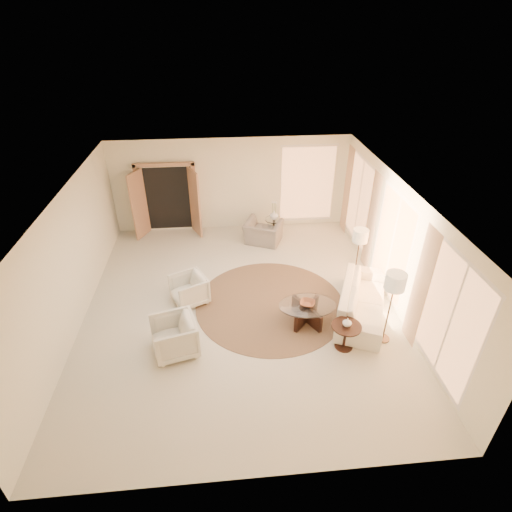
{
  "coord_description": "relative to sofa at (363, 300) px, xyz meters",
  "views": [
    {
      "loc": [
        -0.32,
        -7.24,
        5.88
      ],
      "look_at": [
        0.4,
        0.4,
        1.1
      ],
      "focal_mm": 28.0,
      "sensor_mm": 36.0,
      "label": 1
    }
  ],
  "objects": [
    {
      "name": "room",
      "position": [
        -2.7,
        0.48,
        1.05
      ],
      "size": [
        7.04,
        8.04,
        2.83
      ],
      "color": "beige",
      "rests_on": "ground"
    },
    {
      "name": "windows_right",
      "position": [
        0.75,
        0.58,
        1.0
      ],
      "size": [
        0.1,
        6.4,
        2.4
      ],
      "primitive_type": null,
      "color": "#F4A261",
      "rests_on": "room"
    },
    {
      "name": "window_back_corner",
      "position": [
        -0.4,
        4.43,
        1.0
      ],
      "size": [
        1.7,
        0.1,
        2.4
      ],
      "primitive_type": null,
      "color": "#F4A261",
      "rests_on": "room"
    },
    {
      "name": "curtains_right",
      "position": [
        0.7,
        1.48,
        0.95
      ],
      "size": [
        0.06,
        5.2,
        2.6
      ],
      "primitive_type": null,
      "color": "tan",
      "rests_on": "room"
    },
    {
      "name": "french_doors",
      "position": [
        -4.6,
        4.3,
        0.71
      ],
      "size": [
        1.95,
        0.66,
        2.16
      ],
      "color": "tan",
      "rests_on": "room"
    },
    {
      "name": "area_rug",
      "position": [
        -2.01,
        0.5,
        -0.35
      ],
      "size": [
        4.13,
        4.13,
        0.01
      ],
      "primitive_type": "cylinder",
      "rotation": [
        0.0,
        0.0,
        0.22
      ],
      "color": "#402B1C",
      "rests_on": "room"
    },
    {
      "name": "sofa",
      "position": [
        0.0,
        0.0,
        0.0
      ],
      "size": [
        1.8,
        2.59,
        0.7
      ],
      "primitive_type": "imported",
      "rotation": [
        0.0,
        0.0,
        1.17
      ],
      "color": "silver",
      "rests_on": "room"
    },
    {
      "name": "armchair_left",
      "position": [
        -3.87,
        0.78,
        0.03
      ],
      "size": [
        0.94,
        0.96,
        0.76
      ],
      "primitive_type": "imported",
      "rotation": [
        0.0,
        0.0,
        -1.13
      ],
      "color": "silver",
      "rests_on": "room"
    },
    {
      "name": "armchair_right",
      "position": [
        -4.08,
        -0.81,
        0.08
      ],
      "size": [
        0.96,
        1.0,
        0.86
      ],
      "primitive_type": "imported",
      "rotation": [
        0.0,
        0.0,
        -1.31
      ],
      "color": "silver",
      "rests_on": "room"
    },
    {
      "name": "accent_chair",
      "position": [
        -1.85,
        3.41,
        0.09
      ],
      "size": [
        1.19,
        1.01,
        0.89
      ],
      "primitive_type": "imported",
      "rotation": [
        0.0,
        0.0,
        2.73
      ],
      "color": "gray",
      "rests_on": "room"
    },
    {
      "name": "coffee_table",
      "position": [
        -1.29,
        -0.16,
        -0.07
      ],
      "size": [
        1.36,
        1.36,
        0.45
      ],
      "rotation": [
        0.0,
        0.0,
        -0.1
      ],
      "color": "black",
      "rests_on": "room"
    },
    {
      "name": "end_table",
      "position": [
        -0.68,
        -1.01,
        0.03
      ],
      "size": [
        0.59,
        0.59,
        0.56
      ],
      "rotation": [
        0.0,
        0.0,
        0.2
      ],
      "color": "black",
      "rests_on": "room"
    },
    {
      "name": "side_table",
      "position": [
        -1.51,
        3.67,
        0.02
      ],
      "size": [
        0.52,
        0.52,
        0.61
      ],
      "rotation": [
        0.0,
        0.0,
        0.42
      ],
      "color": "#2F251B",
      "rests_on": "room"
    },
    {
      "name": "floor_lamp_near",
      "position": [
        0.2,
        1.19,
        0.91
      ],
      "size": [
        0.36,
        0.36,
        1.49
      ],
      "rotation": [
        0.0,
        0.0,
        -0.07
      ],
      "color": "#2F251B",
      "rests_on": "room"
    },
    {
      "name": "floor_lamp_far",
      "position": [
        0.19,
        -0.87,
        1.05
      ],
      "size": [
        0.4,
        0.4,
        1.65
      ],
      "rotation": [
        0.0,
        0.0,
        -0.07
      ],
      "color": "#2F251B",
      "rests_on": "room"
    },
    {
      "name": "bowl",
      "position": [
        -1.29,
        -0.16,
        0.14
      ],
      "size": [
        0.42,
        0.42,
        0.08
      ],
      "primitive_type": "imported",
      "rotation": [
        0.0,
        0.0,
        -0.38
      ],
      "color": "brown",
      "rests_on": "coffee_table"
    },
    {
      "name": "end_vase",
      "position": [
        -0.68,
        -1.01,
        0.3
      ],
      "size": [
        0.22,
        0.22,
        0.19
      ],
      "primitive_type": "imported",
      "rotation": [
        0.0,
        0.0,
        -0.25
      ],
      "color": "white",
      "rests_on": "end_table"
    },
    {
      "name": "side_vase",
      "position": [
        -1.51,
        3.67,
        0.39
      ],
      "size": [
        0.34,
        0.34,
        0.27
      ],
      "primitive_type": "imported",
      "rotation": [
        0.0,
        0.0,
        -0.43
      ],
      "color": "white",
      "rests_on": "side_table"
    }
  ]
}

